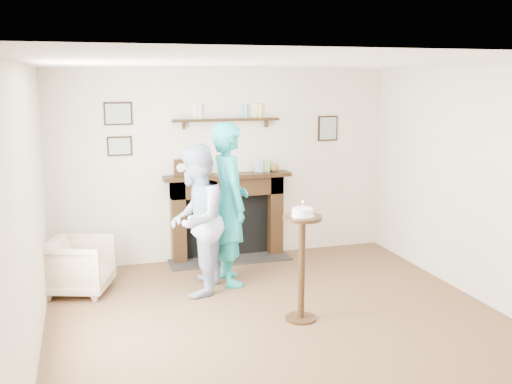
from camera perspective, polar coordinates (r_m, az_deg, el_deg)
ground at (r=5.58m, az=3.45°, el=-13.87°), size 5.00×5.00×0.00m
room_shell at (r=5.75m, az=1.24°, el=3.82°), size 4.54×5.02×2.52m
armchair at (r=6.83m, az=-17.10°, el=-9.55°), size 0.86×0.85×0.62m
man at (r=6.57m, az=-5.88°, el=-9.94°), size 0.91×1.00×1.68m
woman at (r=6.86m, az=-2.63°, el=-8.95°), size 0.47×0.70×1.89m
pedestal_table at (r=5.62m, az=4.62°, el=-5.53°), size 0.38×0.38×1.22m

